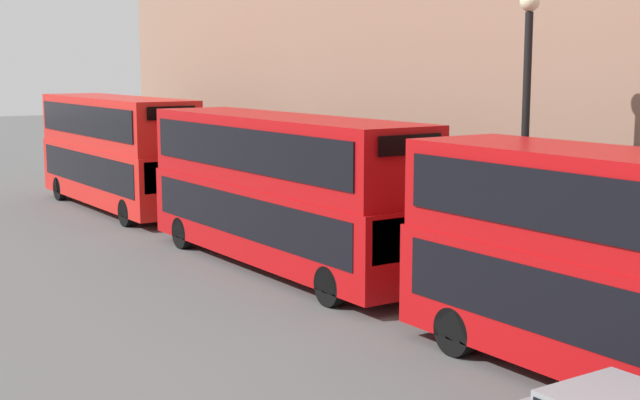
# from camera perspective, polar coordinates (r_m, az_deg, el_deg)

# --- Properties ---
(bus_second_in_queue) EXTENTS (2.59, 11.45, 4.36)m
(bus_second_in_queue) POSITION_cam_1_polar(r_m,az_deg,el_deg) (25.15, -2.55, 0.95)
(bus_second_in_queue) COLOR #B20C0F
(bus_second_in_queue) RESTS_ON ground
(bus_third_in_queue) EXTENTS (2.59, 10.77, 4.50)m
(bus_third_in_queue) POSITION_cam_1_polar(r_m,az_deg,el_deg) (36.41, -12.93, 3.25)
(bus_third_in_queue) COLOR red
(bus_third_in_queue) RESTS_ON ground
(street_lamp) EXTENTS (0.44, 0.44, 7.37)m
(street_lamp) POSITION_cam_1_polar(r_m,az_deg,el_deg) (20.71, 13.02, 4.86)
(street_lamp) COLOR black
(street_lamp) RESTS_ON ground
(pedestrian) EXTENTS (0.36, 0.36, 1.63)m
(pedestrian) POSITION_cam_1_polar(r_m,az_deg,el_deg) (23.49, 9.62, -3.81)
(pedestrian) COLOR maroon
(pedestrian) RESTS_ON ground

